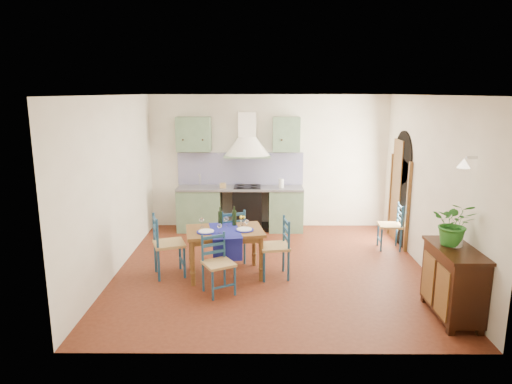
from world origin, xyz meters
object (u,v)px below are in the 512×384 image
dining_table (225,235)px  sideboard (453,280)px  potted_plant (455,223)px  chair_near (218,264)px

dining_table → sideboard: bearing=-24.5°
dining_table → potted_plant: (3.00, -1.25, 0.56)m
dining_table → potted_plant: 3.30m
potted_plant → dining_table: bearing=157.4°
dining_table → potted_plant: potted_plant is taller
dining_table → chair_near: bearing=-95.4°
dining_table → sideboard: size_ratio=1.24×
chair_near → potted_plant: bearing=-11.1°
dining_table → sideboard: 3.30m
sideboard → chair_near: bearing=166.8°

